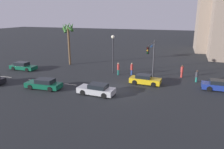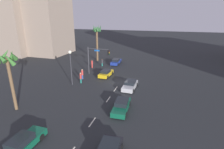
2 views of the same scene
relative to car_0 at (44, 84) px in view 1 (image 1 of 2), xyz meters
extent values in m
plane|color=#232628|center=(9.26, 2.52, -0.60)|extent=(220.00, 220.00, 0.00)
cube|color=silver|center=(-8.74, 2.52, -0.60)|extent=(2.07, 0.14, 0.01)
cube|color=silver|center=(-3.60, 2.52, -0.60)|extent=(1.93, 0.14, 0.01)
cube|color=silver|center=(2.35, 2.52, -0.60)|extent=(1.85, 0.14, 0.01)
cube|color=silver|center=(6.28, 2.52, -0.60)|extent=(2.08, 0.14, 0.01)
cube|color=#0F5138|center=(-0.07, 0.00, -0.13)|extent=(4.69, 1.92, 0.63)
cube|color=black|center=(0.21, 0.01, 0.44)|extent=(2.28, 1.61, 0.51)
cylinder|color=black|center=(-1.46, -0.88, -0.28)|extent=(0.65, 0.25, 0.64)
cylinder|color=black|center=(-1.53, 0.74, -0.28)|extent=(0.65, 0.25, 0.64)
cylinder|color=black|center=(1.40, -0.75, -0.28)|extent=(0.65, 0.25, 0.64)
cylinder|color=black|center=(1.33, 0.87, -0.28)|extent=(0.65, 0.25, 0.64)
cube|color=navy|center=(21.28, 6.59, -0.11)|extent=(4.58, 1.74, 0.68)
cube|color=black|center=(21.01, 6.59, 0.47)|extent=(2.20, 1.51, 0.47)
cylinder|color=black|center=(19.86, 7.37, -0.28)|extent=(0.64, 0.23, 0.64)
cylinder|color=black|center=(19.87, 5.78, -0.28)|extent=(0.64, 0.23, 0.64)
cylinder|color=black|center=(-6.97, 0.00, -0.28)|extent=(0.65, 0.25, 0.64)
cube|color=#B7B7BC|center=(7.09, 0.30, -0.12)|extent=(4.47, 1.97, 0.65)
cube|color=black|center=(7.36, 0.29, 0.45)|extent=(2.18, 1.65, 0.49)
cylinder|color=black|center=(5.69, -0.47, -0.28)|extent=(0.65, 0.25, 0.64)
cylinder|color=black|center=(5.77, 1.19, -0.28)|extent=(0.65, 0.25, 0.64)
cylinder|color=black|center=(8.41, -0.60, -0.28)|extent=(0.65, 0.25, 0.64)
cylinder|color=black|center=(8.49, 1.07, -0.28)|extent=(0.65, 0.25, 0.64)
cube|color=#0F5138|center=(-9.20, 6.87, -0.14)|extent=(4.62, 1.74, 0.61)
cube|color=black|center=(-9.48, 6.87, 0.45)|extent=(2.23, 1.51, 0.55)
cylinder|color=black|center=(-7.77, 7.64, -0.28)|extent=(0.64, 0.23, 0.64)
cylinder|color=black|center=(-7.78, 6.05, -0.28)|extent=(0.64, 0.23, 0.64)
cylinder|color=black|center=(-10.62, 7.68, -0.28)|extent=(0.64, 0.23, 0.64)
cylinder|color=black|center=(-10.64, 6.09, -0.28)|extent=(0.64, 0.23, 0.64)
cube|color=gold|center=(11.87, 6.06, -0.10)|extent=(4.21, 1.92, 0.68)
cube|color=black|center=(11.63, 6.07, 0.46)|extent=(2.06, 1.60, 0.45)
cylinder|color=black|center=(13.19, 6.80, -0.28)|extent=(0.65, 0.25, 0.64)
cylinder|color=black|center=(13.11, 5.19, -0.28)|extent=(0.65, 0.25, 0.64)
cylinder|color=black|center=(10.64, 6.93, -0.28)|extent=(0.65, 0.25, 0.64)
cylinder|color=black|center=(10.55, 5.33, -0.28)|extent=(0.65, 0.25, 0.64)
cylinder|color=#38383D|center=(12.31, 9.92, 2.16)|extent=(0.20, 0.20, 5.52)
cylinder|color=#38383D|center=(12.20, 7.78, 4.67)|extent=(0.33, 4.29, 0.12)
cube|color=black|center=(12.10, 5.64, 4.10)|extent=(0.34, 0.34, 0.95)
sphere|color=#360503|center=(12.09, 5.46, 4.39)|extent=(0.20, 0.20, 0.20)
sphere|color=orange|center=(12.09, 5.46, 4.09)|extent=(0.20, 0.20, 0.20)
sphere|color=black|center=(12.09, 5.46, 3.79)|extent=(0.20, 0.20, 0.20)
cube|color=#1959B2|center=(12.21, 7.99, 4.35)|extent=(0.09, 1.10, 0.28)
cylinder|color=#2D2D33|center=(5.81, 10.21, 2.14)|extent=(0.18, 0.18, 5.48)
sphere|color=#F2EACC|center=(5.81, 10.21, 5.15)|extent=(0.56, 0.56, 0.56)
cylinder|color=#1E7266|center=(18.48, 9.26, -0.25)|extent=(0.37, 0.37, 0.70)
cylinder|color=#333338|center=(18.48, 9.26, 0.48)|extent=(0.49, 0.49, 0.77)
sphere|color=brown|center=(18.48, 9.26, 0.97)|extent=(0.21, 0.21, 0.21)
cylinder|color=#1E7266|center=(7.05, 9.16, -0.20)|extent=(0.35, 0.35, 0.81)
cylinder|color=#BF3833|center=(7.05, 9.16, 0.65)|extent=(0.47, 0.47, 0.89)
sphere|color=tan|center=(7.05, 9.16, 1.22)|extent=(0.24, 0.24, 0.24)
cylinder|color=#BF3833|center=(16.46, 10.96, -0.21)|extent=(0.40, 0.40, 0.79)
cylinder|color=#BF3833|center=(16.46, 10.96, 0.62)|extent=(0.53, 0.53, 0.86)
sphere|color=brown|center=(16.46, 10.96, 1.17)|extent=(0.23, 0.23, 0.23)
cylinder|color=#2D478C|center=(9.04, 9.81, -0.20)|extent=(0.33, 0.33, 0.81)
cylinder|color=#BF3833|center=(9.04, 9.81, 0.64)|extent=(0.44, 0.44, 0.88)
sphere|color=tan|center=(9.04, 9.81, 1.20)|extent=(0.24, 0.24, 0.24)
cylinder|color=brown|center=(-3.71, 13.01, 2.77)|extent=(0.39, 0.39, 6.74)
cone|color=#38702D|center=(-3.03, 12.96, 6.27)|extent=(0.64, 1.09, 1.48)
cone|color=#38702D|center=(-3.29, 13.65, 6.43)|extent=(1.48, 1.24, 1.53)
cone|color=#38702D|center=(-4.13, 13.76, 6.39)|extent=(1.34, 1.09, 1.79)
cone|color=#38702D|center=(-4.37, 13.05, 6.35)|extent=(0.65, 1.39, 1.30)
cone|color=#38702D|center=(-4.09, 12.27, 6.16)|extent=(1.45, 1.11, 1.73)
cone|color=#38702D|center=(-3.39, 12.32, 6.44)|extent=(1.59, 1.13, 1.45)
camera|label=1|loc=(16.59, -21.48, 8.56)|focal=34.14mm
camera|label=2|loc=(-19.40, -4.58, 10.97)|focal=28.27mm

